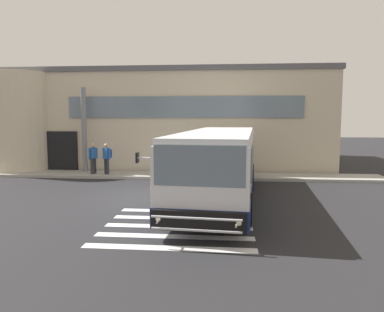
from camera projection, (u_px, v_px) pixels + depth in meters
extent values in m
cube|color=#232326|center=(143.00, 196.00, 15.28)|extent=(80.00, 90.00, 0.02)
cube|color=silver|center=(169.00, 248.00, 9.15)|extent=(4.40, 0.36, 0.01)
cube|color=silver|center=(174.00, 236.00, 10.05)|extent=(4.40, 0.36, 0.01)
cube|color=silver|center=(178.00, 227.00, 10.94)|extent=(4.40, 0.36, 0.01)
cube|color=silver|center=(182.00, 218.00, 11.83)|extent=(4.40, 0.36, 0.01)
cube|color=silver|center=(185.00, 211.00, 12.72)|extent=(4.40, 0.36, 0.01)
cube|color=beige|center=(179.00, 121.00, 26.85)|extent=(19.29, 12.00, 5.82)
cube|color=#56565B|center=(179.00, 79.00, 26.52)|extent=(19.49, 12.20, 0.30)
cylinder|color=beige|center=(18.00, 122.00, 22.23)|extent=(4.40, 4.40, 5.82)
cube|color=black|center=(63.00, 152.00, 21.60)|extent=(1.80, 0.16, 2.40)
cube|color=slate|center=(183.00, 107.00, 20.68)|extent=(13.29, 0.10, 1.20)
cube|color=#9E9B93|center=(163.00, 175.00, 20.02)|extent=(23.29, 2.00, 0.15)
cylinder|color=slate|center=(84.00, 130.00, 20.77)|extent=(0.28, 0.28, 4.74)
cube|color=silver|center=(219.00, 164.00, 14.41)|extent=(3.39, 10.59, 2.15)
cube|color=navy|center=(219.00, 184.00, 14.50)|extent=(3.44, 10.64, 0.55)
cube|color=silver|center=(220.00, 134.00, 14.29)|extent=(3.28, 10.39, 0.20)
cube|color=slate|center=(199.00, 166.00, 9.30)|extent=(2.35, 0.31, 1.05)
cube|color=slate|center=(253.00, 151.00, 14.43)|extent=(0.79, 9.19, 0.95)
cube|color=slate|center=(188.00, 150.00, 14.88)|extent=(0.79, 9.19, 0.95)
cube|color=black|center=(199.00, 152.00, 9.26)|extent=(2.15, 0.28, 0.28)
cube|color=black|center=(198.00, 221.00, 9.32)|extent=(2.46, 0.40, 0.52)
sphere|color=beige|center=(239.00, 223.00, 9.10)|extent=(0.18, 0.18, 0.18)
sphere|color=beige|center=(159.00, 219.00, 9.45)|extent=(0.18, 0.18, 0.18)
cylinder|color=#B7B7BF|center=(145.00, 158.00, 9.73)|extent=(0.40, 0.08, 0.05)
cube|color=black|center=(137.00, 158.00, 9.77)|extent=(0.06, 0.20, 0.28)
cylinder|color=black|center=(247.00, 210.00, 10.97)|extent=(0.38, 1.02, 1.00)
cylinder|color=black|center=(170.00, 206.00, 11.37)|extent=(0.38, 1.02, 1.00)
cylinder|color=black|center=(250.00, 179.00, 16.28)|extent=(0.38, 1.02, 1.00)
cylinder|color=black|center=(198.00, 178.00, 16.68)|extent=(0.38, 1.02, 1.00)
cylinder|color=black|center=(251.00, 175.00, 17.55)|extent=(0.38, 1.02, 1.00)
cylinder|color=black|center=(202.00, 173.00, 17.96)|extent=(0.38, 1.02, 1.00)
cylinder|color=#B7B7BF|center=(196.00, 230.00, 8.97)|extent=(2.25, 0.24, 0.06)
cylinder|color=#B7B7BF|center=(196.00, 218.00, 8.94)|extent=(2.25, 0.24, 0.06)
cylinder|color=#B7B7BF|center=(237.00, 224.00, 8.98)|extent=(0.09, 0.50, 0.05)
cylinder|color=#B7B7BF|center=(159.00, 220.00, 9.32)|extent=(0.09, 0.50, 0.05)
cylinder|color=#2D2D33|center=(95.00, 166.00, 20.13)|extent=(0.15, 0.15, 0.85)
cylinder|color=#2D2D33|center=(92.00, 166.00, 19.97)|extent=(0.15, 0.15, 0.85)
cube|color=#2659A5|center=(93.00, 153.00, 19.97)|extent=(0.39, 0.44, 0.58)
sphere|color=tan|center=(93.00, 145.00, 19.92)|extent=(0.23, 0.23, 0.23)
cylinder|color=#2659A5|center=(97.00, 154.00, 20.17)|extent=(0.09, 0.09, 0.55)
cylinder|color=#2659A5|center=(89.00, 154.00, 19.77)|extent=(0.09, 0.09, 0.55)
cylinder|color=#2D2D33|center=(108.00, 167.00, 19.83)|extent=(0.15, 0.15, 0.85)
cylinder|color=#2D2D33|center=(106.00, 166.00, 19.95)|extent=(0.15, 0.15, 0.85)
cube|color=#2659A5|center=(106.00, 153.00, 19.82)|extent=(0.44, 0.40, 0.58)
sphere|color=tan|center=(106.00, 146.00, 19.77)|extent=(0.23, 0.23, 0.23)
cylinder|color=#2659A5|center=(109.00, 155.00, 19.66)|extent=(0.09, 0.09, 0.55)
cylinder|color=#2659A5|center=(104.00, 154.00, 19.98)|extent=(0.09, 0.09, 0.55)
cube|color=navy|center=(109.00, 153.00, 19.95)|extent=(0.35, 0.32, 0.44)
cylinder|color=yellow|center=(177.00, 172.00, 18.71)|extent=(0.18, 0.18, 0.90)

